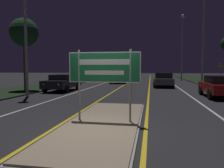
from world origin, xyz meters
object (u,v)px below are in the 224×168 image
streetlight_right_near (204,26)px  streetlight_right_far (182,40)px  car_receding_1 (163,79)px  car_approaching_0 (63,82)px  highway_sign (104,70)px  car_approaching_1 (119,77)px  car_receding_0 (219,86)px  warning_sign (221,71)px

streetlight_right_near → streetlight_right_far: 11.13m
car_receding_1 → car_approaching_0: bearing=-146.7°
streetlight_right_far → car_receding_1: size_ratio=2.17×
highway_sign → streetlight_right_near: streetlight_right_near is taller
car_approaching_1 → streetlight_right_near: bearing=-24.4°
highway_sign → car_approaching_0: 11.46m
streetlight_right_near → streetlight_right_far: bearing=92.8°
highway_sign → car_receding_0: highway_sign is taller
car_approaching_0 → car_approaching_1: bearing=72.8°
streetlight_right_near → streetlight_right_far: size_ratio=0.97×
streetlight_right_far → warning_sign: streetlight_right_far is taller
streetlight_right_near → car_receding_1: (-3.90, -0.79, -5.31)m
highway_sign → car_approaching_0: bearing=119.8°
car_approaching_1 → warning_sign: bearing=5.7°
streetlight_right_far → car_approaching_1: size_ratio=2.36×
car_receding_1 → car_approaching_1: (-5.21, 4.92, 0.00)m
car_receding_1 → car_approaching_1: 7.17m
car_approaching_0 → warning_sign: size_ratio=1.77×
car_receding_1 → car_approaching_0: 10.11m
highway_sign → car_approaching_1: size_ratio=0.58×
streetlight_right_far → car_approaching_1: (-8.57, -6.99, -5.44)m
car_approaching_1 → streetlight_right_far: bearing=39.2°
car_approaching_0 → warning_sign: (15.68, 11.72, 0.80)m
highway_sign → streetlight_right_far: 28.37m
car_receding_1 → warning_sign: warning_sign is taller
car_receding_0 → car_approaching_1: car_approaching_1 is taller
streetlight_right_near → warning_sign: 7.78m
highway_sign → car_receding_1: bearing=79.8°
highway_sign → car_approaching_1: (-2.43, 20.36, -1.07)m
streetlight_right_near → car_approaching_1: size_ratio=2.30×
highway_sign → car_approaching_0: highway_sign is taller
car_receding_1 → car_receding_0: bearing=-67.9°
car_approaching_1 → highway_sign: bearing=-83.2°
car_receding_0 → car_approaching_1: (-8.33, 12.60, 0.00)m
car_receding_1 → car_approaching_0: car_receding_1 is taller
highway_sign → car_receding_1: (2.78, 15.45, -1.07)m
highway_sign → streetlight_right_far: streetlight_right_far is taller
streetlight_right_far → car_approaching_0: size_ratio=2.34×
highway_sign → car_approaching_0: size_ratio=0.58×
streetlight_right_near → car_receding_1: streetlight_right_near is taller
streetlight_right_near → car_approaching_0: (-12.35, -6.34, -5.33)m
car_receding_0 → warning_sign: bearing=73.4°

